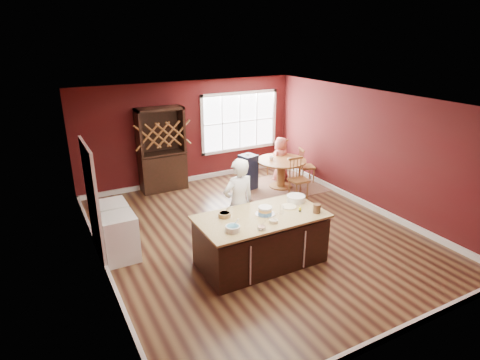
# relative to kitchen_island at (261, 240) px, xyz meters

# --- Properties ---
(room_shell) EXTENTS (7.00, 7.00, 7.00)m
(room_shell) POSITION_rel_kitchen_island_xyz_m (0.48, 1.01, 0.91)
(room_shell) COLOR brown
(room_shell) RESTS_ON ground
(window) EXTENTS (2.36, 0.10, 1.66)m
(window) POSITION_rel_kitchen_island_xyz_m (1.98, 4.48, 1.06)
(window) COLOR white
(window) RESTS_ON room_shell
(doorway) EXTENTS (0.08, 1.26, 2.13)m
(doorway) POSITION_rel_kitchen_island_xyz_m (-2.49, 1.61, 0.59)
(doorway) COLOR white
(doorway) RESTS_ON room_shell
(kitchen_island) EXTENTS (2.23, 1.17, 0.92)m
(kitchen_island) POSITION_rel_kitchen_island_xyz_m (0.00, 0.00, 0.00)
(kitchen_island) COLOR black
(kitchen_island) RESTS_ON ground
(dining_table) EXTENTS (1.28, 1.28, 0.75)m
(dining_table) POSITION_rel_kitchen_island_xyz_m (2.38, 2.92, 0.10)
(dining_table) COLOR #956129
(dining_table) RESTS_ON ground
(baker) EXTENTS (0.67, 0.47, 1.77)m
(baker) POSITION_rel_kitchen_island_xyz_m (-0.07, 0.70, 0.44)
(baker) COLOR silver
(baker) RESTS_ON ground
(layer_cake) EXTENTS (0.34, 0.34, 0.14)m
(layer_cake) POSITION_rel_kitchen_island_xyz_m (0.08, 0.02, 0.55)
(layer_cake) COLOR white
(layer_cake) RESTS_ON kitchen_island
(bowl_blue) EXTENTS (0.24, 0.24, 0.09)m
(bowl_blue) POSITION_rel_kitchen_island_xyz_m (-0.69, -0.27, 0.53)
(bowl_blue) COLOR silver
(bowl_blue) RESTS_ON kitchen_island
(bowl_yellow) EXTENTS (0.21, 0.21, 0.08)m
(bowl_yellow) POSITION_rel_kitchen_island_xyz_m (-0.58, 0.25, 0.52)
(bowl_yellow) COLOR #906746
(bowl_yellow) RESTS_ON kitchen_island
(bowl_pink) EXTENTS (0.14, 0.14, 0.05)m
(bowl_pink) POSITION_rel_kitchen_island_xyz_m (-0.26, -0.44, 0.51)
(bowl_pink) COLOR silver
(bowl_pink) RESTS_ON kitchen_island
(bowl_olive) EXTENTS (0.15, 0.15, 0.05)m
(bowl_olive) POSITION_rel_kitchen_island_xyz_m (0.04, -0.32, 0.51)
(bowl_olive) COLOR beige
(bowl_olive) RESTS_ON kitchen_island
(drinking_glass) EXTENTS (0.07, 0.07, 0.15)m
(drinking_glass) POSITION_rel_kitchen_island_xyz_m (0.35, -0.11, 0.55)
(drinking_glass) COLOR white
(drinking_glass) RESTS_ON kitchen_island
(dinner_plate) EXTENTS (0.27, 0.27, 0.02)m
(dinner_plate) POSITION_rel_kitchen_island_xyz_m (0.62, 0.07, 0.49)
(dinner_plate) COLOR beige
(dinner_plate) RESTS_ON kitchen_island
(white_tub) EXTENTS (0.34, 0.34, 0.12)m
(white_tub) POSITION_rel_kitchen_island_xyz_m (0.88, 0.22, 0.54)
(white_tub) COLOR white
(white_tub) RESTS_ON kitchen_island
(stoneware_crock) EXTENTS (0.13, 0.13, 0.16)m
(stoneware_crock) POSITION_rel_kitchen_island_xyz_m (0.91, -0.36, 0.56)
(stoneware_crock) COLOR brown
(stoneware_crock) RESTS_ON kitchen_island
(toy_figurine) EXTENTS (0.05, 0.05, 0.08)m
(toy_figurine) POSITION_rel_kitchen_island_xyz_m (0.68, -0.18, 0.52)
(toy_figurine) COLOR #FFFB12
(toy_figurine) RESTS_ON kitchen_island
(rug) EXTENTS (2.28, 1.78, 0.01)m
(rug) POSITION_rel_kitchen_island_xyz_m (2.38, 2.92, -0.43)
(rug) COLOR brown
(rug) RESTS_ON ground
(chair_east) EXTENTS (0.49, 0.50, 0.96)m
(chair_east) POSITION_rel_kitchen_island_xyz_m (3.21, 2.91, 0.04)
(chair_east) COLOR olive
(chair_east) RESTS_ON ground
(chair_south) EXTENTS (0.44, 0.42, 1.00)m
(chair_south) POSITION_rel_kitchen_island_xyz_m (2.36, 2.11, 0.06)
(chair_south) COLOR brown
(chair_south) RESTS_ON ground
(chair_north) EXTENTS (0.50, 0.48, 1.10)m
(chair_north) POSITION_rel_kitchen_island_xyz_m (2.76, 3.71, 0.11)
(chair_north) COLOR brown
(chair_north) RESTS_ON ground
(seated_woman) EXTENTS (0.69, 0.57, 1.22)m
(seated_woman) POSITION_rel_kitchen_island_xyz_m (2.65, 3.36, 0.17)
(seated_woman) COLOR #C15E50
(seated_woman) RESTS_ON ground
(high_chair) EXTENTS (0.46, 0.46, 0.95)m
(high_chair) POSITION_rel_kitchen_island_xyz_m (1.56, 3.23, 0.04)
(high_chair) COLOR #1C203C
(high_chair) RESTS_ON ground
(toddler) EXTENTS (0.18, 0.14, 0.26)m
(toddler) POSITION_rel_kitchen_island_xyz_m (1.63, 3.27, 0.37)
(toddler) COLOR #8CA5BF
(toddler) RESTS_ON high_chair
(table_plate) EXTENTS (0.19, 0.19, 0.01)m
(table_plate) POSITION_rel_kitchen_island_xyz_m (2.63, 2.85, 0.32)
(table_plate) COLOR beige
(table_plate) RESTS_ON dining_table
(table_cup) EXTENTS (0.12, 0.12, 0.09)m
(table_cup) POSITION_rel_kitchen_island_xyz_m (2.14, 3.03, 0.36)
(table_cup) COLOR white
(table_cup) RESTS_ON dining_table
(hutch) EXTENTS (1.16, 0.49, 2.14)m
(hutch) POSITION_rel_kitchen_island_xyz_m (-0.39, 4.23, 0.63)
(hutch) COLOR black
(hutch) RESTS_ON ground
(washer) EXTENTS (0.59, 0.57, 0.86)m
(washer) POSITION_rel_kitchen_island_xyz_m (-2.16, 1.29, -0.01)
(washer) COLOR white
(washer) RESTS_ON ground
(dryer) EXTENTS (0.59, 0.57, 0.86)m
(dryer) POSITION_rel_kitchen_island_xyz_m (-2.16, 1.93, -0.01)
(dryer) COLOR white
(dryer) RESTS_ON ground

